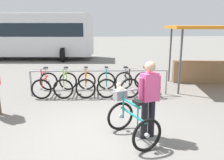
{
  "coord_description": "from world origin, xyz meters",
  "views": [
    {
      "loc": [
        -0.32,
        -4.54,
        2.35
      ],
      "look_at": [
        0.29,
        0.92,
        1.0
      ],
      "focal_mm": 36.4,
      "sensor_mm": 36.0,
      "label": 1
    }
  ],
  "objects_px": {
    "racked_bike_orange": "(86,84)",
    "featured_bicycle": "(129,116)",
    "racked_bike_red": "(45,84)",
    "racked_bike_white": "(147,83)",
    "person_with_featured_bike": "(149,97)",
    "racked_bike_lime": "(66,84)",
    "racked_bike_teal": "(107,83)",
    "bus_distant": "(19,33)",
    "market_stall": "(208,50)",
    "racked_bike_black": "(127,83)"
  },
  "relations": [
    {
      "from": "racked_bike_red",
      "to": "bus_distant",
      "type": "distance_m",
      "value": 9.35
    },
    {
      "from": "racked_bike_teal",
      "to": "featured_bicycle",
      "type": "height_order",
      "value": "featured_bicycle"
    },
    {
      "from": "racked_bike_orange",
      "to": "racked_bike_black",
      "type": "xyz_separation_m",
      "value": [
        1.4,
        -0.11,
        0.0
      ]
    },
    {
      "from": "featured_bicycle",
      "to": "racked_bike_lime",
      "type": "bearing_deg",
      "value": 116.04
    },
    {
      "from": "racked_bike_red",
      "to": "featured_bicycle",
      "type": "bearing_deg",
      "value": -55.37
    },
    {
      "from": "racked_bike_white",
      "to": "market_stall",
      "type": "height_order",
      "value": "market_stall"
    },
    {
      "from": "racked_bike_black",
      "to": "racked_bike_orange",
      "type": "bearing_deg",
      "value": 175.68
    },
    {
      "from": "racked_bike_red",
      "to": "person_with_featured_bike",
      "type": "xyz_separation_m",
      "value": [
        2.69,
        -3.37,
        0.54
      ]
    },
    {
      "from": "racked_bike_teal",
      "to": "racked_bike_black",
      "type": "distance_m",
      "value": 0.7
    },
    {
      "from": "racked_bike_lime",
      "to": "racked_bike_black",
      "type": "height_order",
      "value": "same"
    },
    {
      "from": "racked_bike_white",
      "to": "racked_bike_orange",
      "type": "bearing_deg",
      "value": 175.68
    },
    {
      "from": "featured_bicycle",
      "to": "market_stall",
      "type": "distance_m",
      "value": 5.48
    },
    {
      "from": "featured_bicycle",
      "to": "person_with_featured_bike",
      "type": "distance_m",
      "value": 0.58
    },
    {
      "from": "racked_bike_white",
      "to": "person_with_featured_bike",
      "type": "distance_m",
      "value": 3.25
    },
    {
      "from": "racked_bike_lime",
      "to": "racked_bike_orange",
      "type": "bearing_deg",
      "value": -4.32
    },
    {
      "from": "racked_bike_orange",
      "to": "featured_bicycle",
      "type": "bearing_deg",
      "value": -74.35
    },
    {
      "from": "racked_bike_lime",
      "to": "racked_bike_teal",
      "type": "bearing_deg",
      "value": -4.32
    },
    {
      "from": "racked_bike_red",
      "to": "featured_bicycle",
      "type": "relative_size",
      "value": 0.92
    },
    {
      "from": "racked_bike_orange",
      "to": "person_with_featured_bike",
      "type": "distance_m",
      "value": 3.55
    },
    {
      "from": "racked_bike_orange",
      "to": "bus_distant",
      "type": "xyz_separation_m",
      "value": [
        -4.54,
        8.8,
        1.37
      ]
    },
    {
      "from": "bus_distant",
      "to": "market_stall",
      "type": "relative_size",
      "value": 2.97
    },
    {
      "from": "racked_bike_teal",
      "to": "person_with_featured_bike",
      "type": "distance_m",
      "value": 3.31
    },
    {
      "from": "racked_bike_orange",
      "to": "racked_bike_lime",
      "type": "bearing_deg",
      "value": 175.68
    },
    {
      "from": "racked_bike_lime",
      "to": "market_stall",
      "type": "xyz_separation_m",
      "value": [
        5.36,
        0.6,
        1.03
      ]
    },
    {
      "from": "racked_bike_red",
      "to": "racked_bike_white",
      "type": "height_order",
      "value": "same"
    },
    {
      "from": "racked_bike_black",
      "to": "bus_distant",
      "type": "bearing_deg",
      "value": 123.68
    },
    {
      "from": "racked_bike_teal",
      "to": "bus_distant",
      "type": "bearing_deg",
      "value": 120.6
    },
    {
      "from": "person_with_featured_bike",
      "to": "bus_distant",
      "type": "height_order",
      "value": "bus_distant"
    },
    {
      "from": "racked_bike_red",
      "to": "bus_distant",
      "type": "relative_size",
      "value": 0.11
    },
    {
      "from": "racked_bike_orange",
      "to": "racked_bike_teal",
      "type": "distance_m",
      "value": 0.7
    },
    {
      "from": "person_with_featured_bike",
      "to": "racked_bike_orange",
      "type": "bearing_deg",
      "value": 111.6
    },
    {
      "from": "racked_bike_black",
      "to": "featured_bicycle",
      "type": "height_order",
      "value": "featured_bicycle"
    },
    {
      "from": "racked_bike_orange",
      "to": "market_stall",
      "type": "relative_size",
      "value": 0.32
    },
    {
      "from": "racked_bike_lime",
      "to": "racked_bike_black",
      "type": "xyz_separation_m",
      "value": [
        2.09,
        -0.16,
        0.0
      ]
    },
    {
      "from": "person_with_featured_bike",
      "to": "racked_bike_teal",
      "type": "bearing_deg",
      "value": 100.49
    },
    {
      "from": "racked_bike_red",
      "to": "racked_bike_orange",
      "type": "bearing_deg",
      "value": -4.32
    },
    {
      "from": "racked_bike_lime",
      "to": "racked_bike_orange",
      "type": "distance_m",
      "value": 0.7
    },
    {
      "from": "featured_bicycle",
      "to": "bus_distant",
      "type": "height_order",
      "value": "bus_distant"
    },
    {
      "from": "bus_distant",
      "to": "market_stall",
      "type": "distance_m",
      "value": 12.29
    },
    {
      "from": "bus_distant",
      "to": "person_with_featured_bike",
      "type": "bearing_deg",
      "value": -64.21
    },
    {
      "from": "racked_bike_white",
      "to": "featured_bicycle",
      "type": "bearing_deg",
      "value": -111.24
    },
    {
      "from": "racked_bike_white",
      "to": "person_with_featured_bike",
      "type": "relative_size",
      "value": 0.67
    },
    {
      "from": "market_stall",
      "to": "racked_bike_teal",
      "type": "bearing_deg",
      "value": -169.84
    },
    {
      "from": "racked_bike_lime",
      "to": "racked_bike_black",
      "type": "distance_m",
      "value": 2.1
    },
    {
      "from": "racked_bike_red",
      "to": "racked_bike_black",
      "type": "bearing_deg",
      "value": -4.32
    },
    {
      "from": "racked_bike_lime",
      "to": "market_stall",
      "type": "distance_m",
      "value": 5.49
    },
    {
      "from": "racked_bike_red",
      "to": "racked_bike_black",
      "type": "distance_m",
      "value": 2.8
    },
    {
      "from": "racked_bike_teal",
      "to": "person_with_featured_bike",
      "type": "relative_size",
      "value": 0.7
    },
    {
      "from": "racked_bike_lime",
      "to": "racked_bike_white",
      "type": "distance_m",
      "value": 2.8
    },
    {
      "from": "racked_bike_lime",
      "to": "person_with_featured_bike",
      "type": "xyz_separation_m",
      "value": [
        1.99,
        -3.32,
        0.54
      ]
    }
  ]
}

